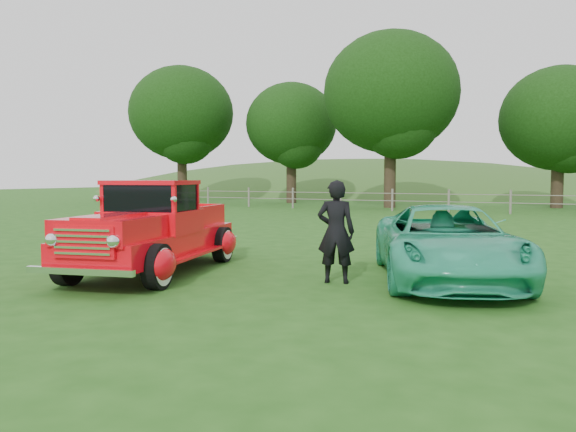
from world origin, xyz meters
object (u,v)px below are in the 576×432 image
at_px(tree_near_east, 559,119).
at_px(red_pickup, 153,231).
at_px(tree_near_west, 391,93).
at_px(teal_sedan, 446,243).
at_px(man, 336,232).
at_px(tree_far_west, 181,113).
at_px(tree_mid_west, 291,124).

bearing_deg(tree_near_east, red_pickup, -103.37).
height_order(tree_near_west, teal_sedan, tree_near_west).
distance_m(teal_sedan, man, 1.99).
height_order(tree_near_west, red_pickup, tree_near_west).
relative_size(tree_far_west, man, 5.54).
xyz_separation_m(tree_mid_west, man, (13.81, -26.78, -4.66)).
bearing_deg(tree_near_west, tree_far_west, 176.42).
bearing_deg(red_pickup, tree_near_east, 63.77).
xyz_separation_m(tree_near_west, man, (5.81, -23.78, -5.90)).
bearing_deg(tree_far_west, tree_near_west, -3.58).
bearing_deg(tree_far_west, teal_sedan, -45.31).
relative_size(teal_sedan, man, 2.69).
height_order(tree_mid_west, tree_near_east, tree_mid_west).
distance_m(tree_mid_west, red_pickup, 29.58).
bearing_deg(tree_mid_west, tree_far_west, -165.96).
bearing_deg(tree_near_west, teal_sedan, -71.76).
relative_size(tree_near_west, red_pickup, 1.99).
height_order(red_pickup, teal_sedan, red_pickup).
height_order(tree_far_west, man, tree_far_west).
bearing_deg(tree_far_west, tree_mid_west, 14.04).
bearing_deg(teal_sedan, tree_mid_west, 100.51).
relative_size(tree_near_west, tree_near_east, 1.25).
height_order(tree_far_west, tree_mid_west, tree_far_west).
bearing_deg(tree_mid_west, tree_near_west, -20.56).
distance_m(tree_far_west, red_pickup, 31.75).
distance_m(tree_near_east, teal_sedan, 27.18).
bearing_deg(red_pickup, tree_mid_west, 97.73).
bearing_deg(teal_sedan, tree_near_west, 87.71).
distance_m(tree_near_east, man, 28.30).
height_order(tree_mid_west, man, tree_mid_west).
distance_m(tree_near_west, tree_near_east, 9.97).
height_order(tree_near_east, teal_sedan, tree_near_east).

